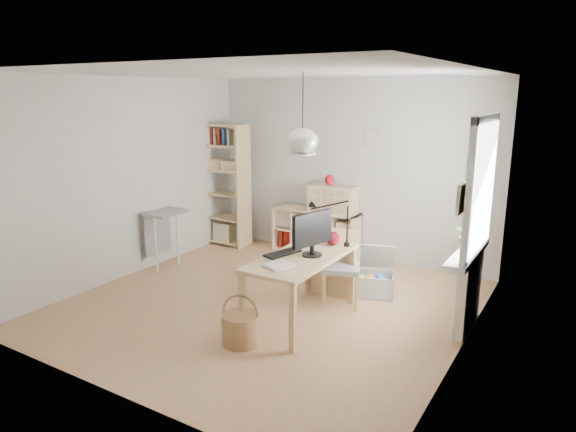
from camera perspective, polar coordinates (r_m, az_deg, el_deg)
The scene contains 20 objects.
ground at distance 6.29m, azimuth -2.23°, elevation -9.78°, with size 4.50×4.50×0.00m, color #A97854.
room_shell at distance 5.38m, azimuth 1.63°, elevation 8.32°, with size 4.50×4.50×4.50m.
window_unit at distance 5.58m, azimuth 20.75°, elevation 2.95°, with size 0.07×1.16×1.46m.
radiator at distance 5.89m, azimuth 19.47°, elevation -8.07°, with size 0.10×0.80×0.80m, color white.
windowsill at distance 5.76m, azimuth 19.32°, elevation -4.00°, with size 0.22×1.20×0.06m, color white.
desk at distance 5.67m, azimuth 1.54°, elevation -5.35°, with size 0.70×1.50×0.75m.
cube_shelf at distance 8.11m, azimuth 3.06°, elevation -2.13°, with size 1.40×0.38×0.72m.
tall_bookshelf at distance 8.55m, azimuth -7.08°, elevation 4.02°, with size 0.80×0.38×2.00m.
side_table at distance 7.57m, azimuth -13.77°, elevation -0.76°, with size 0.40×0.55×0.85m.
chair at distance 6.20m, azimuth 5.96°, elevation -5.17°, with size 0.57×0.57×0.89m.
wicker_basket at distance 5.34m, azimuth -5.27°, elevation -12.25°, with size 0.38×0.38×0.53m.
storage_chest at distance 6.64m, azimuth 9.38°, elevation -6.91°, with size 0.71×0.75×0.58m.
monitor at distance 5.57m, azimuth 2.71°, elevation -1.73°, with size 0.22×0.55×0.49m.
keyboard at distance 5.69m, azimuth -0.60°, elevation -4.15°, with size 0.17×0.44×0.02m, color black.
task_lamp at distance 5.97m, azimuth 4.35°, elevation 0.00°, with size 0.48×0.18×0.51m.
yarn_ball at distance 6.03m, azimuth 5.00°, elevation -2.50°, with size 0.16×0.16×0.16m, color #550B1F.
paper_tray at distance 5.30m, azimuth -1.02°, elevation -5.49°, with size 0.22×0.28×0.03m, color white.
drawer_chest at distance 7.79m, azimuth 5.01°, elevation 1.91°, with size 0.71×0.33×0.41m, color beige.
red_vase at distance 7.76m, azimuth 4.64°, elevation 4.03°, with size 0.14×0.14×0.16m, color maroon.
potted_plant at distance 5.80m, azimuth 19.47°, elevation -2.03°, with size 0.27×0.23×0.30m, color #285D22.
Camera 1 is at (3.19, -4.81, 2.50)m, focal length 32.00 mm.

